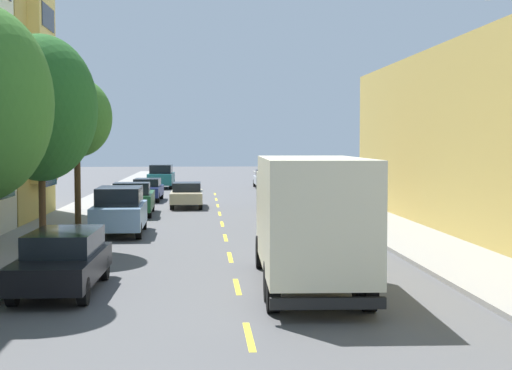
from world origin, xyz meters
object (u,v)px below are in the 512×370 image
object	(u,v)px
moving_champagne_sedan	(187,194)
parked_pickup_forest	(133,199)
parked_suv_teal	(161,176)
street_tree_farthest	(77,118)
parked_sedan_navy	(147,189)
street_tree_third	(41,108)
parked_suv_sky	(120,210)
parked_sedan_orange	(315,205)
parked_hatchback_silver	(265,179)
delivery_box_truck	(309,214)
parked_wagon_black	(63,259)
parked_hatchback_charcoal	(291,193)

from	to	relation	value
moving_champagne_sedan	parked_pickup_forest	bearing A→B (deg)	-120.71
parked_suv_teal	moving_champagne_sedan	world-z (taller)	parked_suv_teal
street_tree_farthest	parked_sedan_navy	xyz separation A→B (m)	(1.96, 14.71, -4.07)
street_tree_third	parked_pickup_forest	bearing A→B (deg)	81.21
parked_suv_sky	parked_pickup_forest	distance (m)	8.12
parked_sedan_orange	parked_hatchback_silver	xyz separation A→B (m)	(-0.17, 26.33, 0.01)
delivery_box_truck	parked_wagon_black	size ratio (longest dim) A/B	1.70
parked_hatchback_silver	street_tree_farthest	bearing A→B (deg)	-110.77
street_tree_farthest	parked_suv_teal	xyz separation A→B (m)	(2.13, 28.10, -3.83)
parked_suv_teal	parked_suv_sky	xyz separation A→B (m)	(0.02, -30.96, 0.00)
parked_suv_teal	moving_champagne_sedan	size ratio (longest dim) A/B	1.07
parked_suv_sky	parked_sedan_orange	size ratio (longest dim) A/B	1.06
delivery_box_truck	street_tree_third	bearing A→B (deg)	137.86
parked_wagon_black	parked_hatchback_silver	size ratio (longest dim) A/B	1.18
parked_hatchback_silver	street_tree_third	bearing A→B (deg)	-106.76
parked_sedan_navy	moving_champagne_sedan	distance (m)	5.64
parked_sedan_orange	parked_wagon_black	size ratio (longest dim) A/B	0.96
street_tree_farthest	parked_hatchback_charcoal	world-z (taller)	street_tree_farthest
parked_sedan_orange	parked_pickup_forest	bearing A→B (deg)	158.63
parked_suv_sky	parked_sedan_orange	world-z (taller)	parked_suv_sky
delivery_box_truck	moving_champagne_sedan	xyz separation A→B (m)	(-3.59, 24.45, -1.16)
parked_sedan_orange	parked_hatchback_silver	bearing A→B (deg)	90.38
street_tree_third	parked_pickup_forest	world-z (taller)	street_tree_third
parked_pickup_forest	parked_suv_teal	bearing A→B (deg)	89.53
street_tree_third	parked_hatchback_silver	xyz separation A→B (m)	(10.66, 35.42, -4.16)
parked_suv_teal	parked_hatchback_charcoal	world-z (taller)	parked_suv_teal
street_tree_farthest	parked_suv_sky	distance (m)	5.24
parked_sedan_orange	parked_wagon_black	bearing A→B (deg)	-118.41
delivery_box_truck	parked_suv_teal	bearing A→B (deg)	98.05
street_tree_third	moving_champagne_sedan	distance (m)	18.13
parked_hatchback_charcoal	parked_hatchback_silver	distance (m)	17.84
street_tree_third	parked_suv_sky	world-z (taller)	street_tree_third
street_tree_farthest	parked_hatchback_charcoal	bearing A→B (deg)	43.78
parked_sedan_orange	parked_wagon_black	world-z (taller)	parked_wagon_black
moving_champagne_sedan	parked_hatchback_silver	bearing A→B (deg)	71.74
parked_hatchback_charcoal	parked_hatchback_silver	size ratio (longest dim) A/B	1.00
moving_champagne_sedan	parked_suv_sky	bearing A→B (deg)	-101.02
parked_wagon_black	moving_champagne_sedan	world-z (taller)	parked_wagon_black
parked_sedan_navy	parked_hatchback_silver	world-z (taller)	parked_hatchback_silver
parked_suv_teal	parked_hatchback_silver	world-z (taller)	parked_suv_teal
delivery_box_truck	moving_champagne_sedan	distance (m)	24.74
parked_suv_sky	parked_sedan_navy	distance (m)	17.57
parked_sedan_navy	parked_suv_teal	bearing A→B (deg)	89.27
parked_hatchback_silver	moving_champagne_sedan	size ratio (longest dim) A/B	0.89
street_tree_farthest	moving_champagne_sedan	bearing A→B (deg)	64.70
moving_champagne_sedan	parked_wagon_black	bearing A→B (deg)	-96.08
delivery_box_truck	parked_sedan_navy	distance (m)	30.11
parked_sedan_navy	moving_champagne_sedan	xyz separation A→B (m)	(2.64, -4.98, 0.00)
parked_pickup_forest	parked_wagon_black	bearing A→B (deg)	-89.80
delivery_box_truck	parked_wagon_black	xyz separation A→B (m)	(-6.18, 0.19, -1.11)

